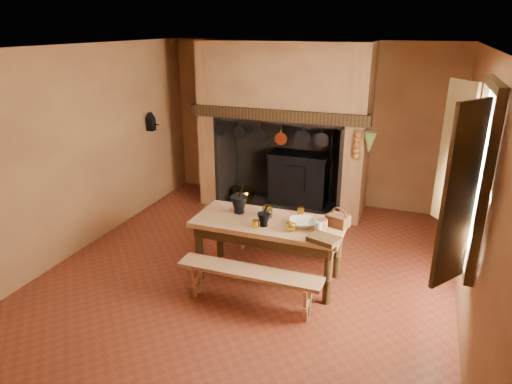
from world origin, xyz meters
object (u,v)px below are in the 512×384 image
iron_range (299,178)px  wicker_basket (338,220)px  coffee_grinder (267,211)px  mixing_bowl (303,223)px  bench_front (249,279)px  work_table (269,230)px

iron_range → wicker_basket: bearing=-65.4°
coffee_grinder → mixing_bowl: size_ratio=0.57×
bench_front → wicker_basket: bearing=44.8°
wicker_basket → mixing_bowl: bearing=-139.3°
coffee_grinder → bench_front: bearing=-108.3°
work_table → bench_front: size_ratio=1.10×
work_table → bench_front: (0.00, -0.67, -0.32)m
iron_range → work_table: (0.32, -2.60, 0.18)m
iron_range → bench_front: 3.29m
bench_front → mixing_bowl: bearing=57.3°
mixing_bowl → wicker_basket: 0.42m
bench_front → wicker_basket: wicker_basket is taller
bench_front → wicker_basket: size_ratio=5.60×
iron_range → coffee_grinder: (0.26, -2.49, 0.38)m
iron_range → mixing_bowl: iron_range is taller
work_table → wicker_basket: (0.81, 0.14, 0.20)m
work_table → coffee_grinder: size_ratio=9.96×
coffee_grinder → wicker_basket: 0.87m
iron_range → coffee_grinder: iron_range is taller
bench_front → coffee_grinder: bearing=94.4°
iron_range → mixing_bowl: bearing=-74.2°
coffee_grinder → mixing_bowl: (0.48, -0.12, -0.03)m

